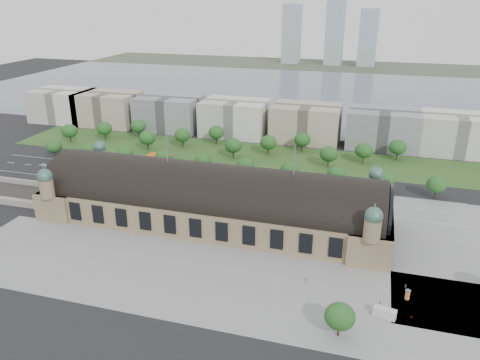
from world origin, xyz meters
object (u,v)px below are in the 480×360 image
(traffic_car_1, at_px, (103,170))
(traffic_car_5, at_px, (339,194))
(pedestrian_2, at_px, (406,286))
(pedestrian_1, at_px, (380,304))
(traffic_car_0, at_px, (43,165))
(parked_car_2, at_px, (156,188))
(bus_west, at_px, (186,187))
(parked_car_0, at_px, (94,181))
(traffic_car_4, at_px, (217,184))
(parked_car_3, at_px, (110,185))
(advertising_column, at_px, (407,295))
(petrol_station, at_px, (163,157))
(parked_car_6, at_px, (195,193))
(parked_car_4, at_px, (162,192))
(bus_east, at_px, (283,196))
(van_south, at_px, (383,313))
(bus_mid, at_px, (271,194))
(parked_car_5, at_px, (180,191))
(parked_car_1, at_px, (143,188))
(traffic_car_6, at_px, (377,205))
(pedestrian_0, at_px, (306,280))
(traffic_car_2, at_px, (135,175))
(pedestrian_3, at_px, (412,317))
(traffic_car_3, at_px, (188,175))

(traffic_car_1, xyz_separation_m, traffic_car_5, (130.95, 1.96, 0.04))
(pedestrian_2, bearing_deg, traffic_car_1, 46.44)
(pedestrian_1, bearing_deg, traffic_car_0, 85.12)
(parked_car_2, bearing_deg, bus_west, 67.15)
(traffic_car_5, bearing_deg, bus_west, 104.36)
(traffic_car_1, xyz_separation_m, parked_car_0, (5.21, -17.15, 0.18))
(traffic_car_4, bearing_deg, parked_car_3, -70.57)
(traffic_car_1, xyz_separation_m, parked_car_3, (15.91, -19.12, 0.06))
(traffic_car_0, height_order, advertising_column, advertising_column)
(petrol_station, bearing_deg, parked_car_3, -103.21)
(parked_car_2, bearing_deg, parked_car_6, 50.00)
(parked_car_4, height_order, bus_west, bus_west)
(bus_east, height_order, pedestrian_1, bus_east)
(parked_car_4, relative_size, parked_car_6, 0.84)
(bus_west, bearing_deg, pedestrian_1, -125.43)
(van_south, bearing_deg, traffic_car_5, 116.59)
(advertising_column, relative_size, pedestrian_2, 1.97)
(traffic_car_0, distance_m, bus_mid, 137.28)
(traffic_car_4, distance_m, parked_car_3, 55.01)
(bus_mid, bearing_deg, parked_car_5, 97.84)
(parked_car_5, height_order, pedestrian_2, pedestrian_2)
(parked_car_1, bearing_deg, bus_west, 80.23)
(traffic_car_4, bearing_deg, pedestrian_1, 48.06)
(traffic_car_6, xyz_separation_m, pedestrian_1, (2.31, -78.32, 0.21))
(traffic_car_4, relative_size, traffic_car_5, 1.05)
(parked_car_2, distance_m, pedestrian_1, 129.50)
(parked_car_6, xyz_separation_m, pedestrian_0, (64.74, -60.80, 0.05))
(bus_west, distance_m, van_south, 123.84)
(traffic_car_2, relative_size, traffic_car_5, 1.29)
(bus_west, xyz_separation_m, pedestrian_1, (96.06, -71.58, -0.66))
(traffic_car_1, bearing_deg, traffic_car_5, -89.03)
(pedestrian_2, bearing_deg, pedestrian_3, 164.32)
(traffic_car_6, relative_size, pedestrian_3, 2.96)
(parked_car_5, distance_m, parked_car_6, 8.19)
(parked_car_2, relative_size, bus_mid, 0.45)
(traffic_car_3, bearing_deg, traffic_car_1, 95.96)
(traffic_car_3, distance_m, parked_car_3, 41.39)
(traffic_car_1, bearing_deg, bus_east, -95.01)
(parked_car_4, bearing_deg, petrol_station, 174.87)
(petrol_station, relative_size, traffic_car_5, 3.38)
(pedestrian_1, bearing_deg, bus_mid, 53.51)
(petrol_station, height_order, pedestrian_2, petrol_station)
(traffic_car_6, height_order, pedestrian_3, pedestrian_3)
(petrol_station, distance_m, traffic_car_3, 29.87)
(traffic_car_0, distance_m, parked_car_6, 100.98)
(traffic_car_3, xyz_separation_m, pedestrian_3, (111.55, -92.98, 0.14))
(parked_car_1, distance_m, bus_mid, 65.85)
(traffic_car_6, xyz_separation_m, bus_east, (-44.44, -4.29, 1.00))
(traffic_car_6, bearing_deg, pedestrian_3, 9.80)
(traffic_car_1, height_order, van_south, van_south)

